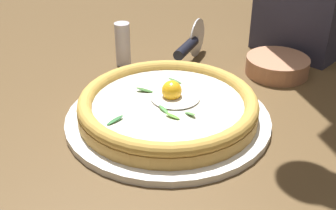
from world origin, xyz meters
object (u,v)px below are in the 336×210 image
object	(u,v)px
pepper_shaker	(123,44)
side_bowl	(277,66)
pizza	(168,105)
pizza_cutter	(190,44)

from	to	relation	value
pepper_shaker	side_bowl	bearing A→B (deg)	23.81
pizza	side_bowl	distance (m)	0.29
pizza_cutter	pepper_shaker	distance (m)	0.14
pizza	pizza_cutter	xyz separation A→B (m)	(-0.09, 0.23, 0.01)
side_bowl	pepper_shaker	bearing A→B (deg)	-156.19
pizza_cutter	pizza	bearing A→B (deg)	-68.96
pizza	pizza_cutter	size ratio (longest dim) A/B	1.95
pizza	pepper_shaker	xyz separation A→B (m)	(-0.21, 0.15, 0.01)
pizza	pepper_shaker	world-z (taller)	pepper_shaker
pizza_cutter	pepper_shaker	xyz separation A→B (m)	(-0.12, -0.08, 0.00)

